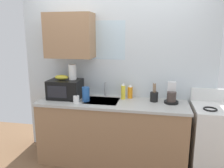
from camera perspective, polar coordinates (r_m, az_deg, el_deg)
kitchen_wall_assembly at (r=3.38m, az=-0.66°, el=4.37°), size 2.84×0.42×2.50m
counter_unit at (r=3.31m, az=-0.05°, el=-11.73°), size 2.07×0.63×0.90m
sink_faucet at (r=3.38m, az=-1.69°, el=-1.39°), size 0.03×0.03×0.21m
stove_range at (r=3.36m, az=24.39°, el=-12.58°), size 0.60×0.60×1.08m
microwave at (r=3.36m, az=-11.65°, el=-1.23°), size 0.46×0.35×0.27m
banana_bunch at (r=3.34m, az=-12.56°, el=1.65°), size 0.20×0.11×0.07m
paper_towel_roll at (r=3.32m, az=-9.90°, el=3.00°), size 0.11×0.11×0.22m
coffee_maker at (r=3.18m, az=14.68°, el=-2.73°), size 0.19×0.21×0.28m
dish_soap_bottle_yellow at (r=3.25m, az=2.81°, el=-1.90°), size 0.06×0.06×0.23m
dish_soap_bottle_orange at (r=3.30m, az=4.57°, el=-1.96°), size 0.07×0.07×0.20m
cereal_canister at (r=3.16m, az=-6.59°, el=-2.57°), size 0.10×0.10×0.20m
mug_white at (r=3.13m, az=-8.95°, el=-3.82°), size 0.08×0.08×0.09m
utensil_crock at (r=3.19m, az=10.51°, el=-3.12°), size 0.11×0.11×0.26m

